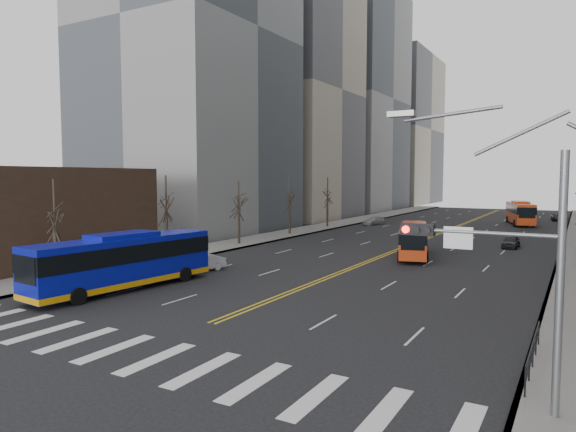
{
  "coord_description": "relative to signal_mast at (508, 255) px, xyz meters",
  "views": [
    {
      "loc": [
        15.64,
        -14.69,
        7.22
      ],
      "look_at": [
        0.81,
        11.21,
        4.95
      ],
      "focal_mm": 32.0,
      "sensor_mm": 36.0,
      "label": 1
    }
  ],
  "objects": [
    {
      "name": "ground",
      "position": [
        -13.77,
        -2.0,
        -4.86
      ],
      "size": [
        220.0,
        220.0,
        0.0
      ],
      "primitive_type": "plane",
      "color": "black"
    },
    {
      "name": "sidewalk_left",
      "position": [
        -30.27,
        43.0,
        -4.78
      ],
      "size": [
        5.0,
        130.0,
        0.15
      ],
      "primitive_type": "cube",
      "color": "slate",
      "rests_on": "ground"
    },
    {
      "name": "crosswalk",
      "position": [
        -13.77,
        -2.0,
        -4.85
      ],
      "size": [
        26.7,
        4.0,
        0.01
      ],
      "color": "silver",
      "rests_on": "ground"
    },
    {
      "name": "centerline",
      "position": [
        -13.77,
        53.0,
        -4.85
      ],
      "size": [
        0.55,
        100.0,
        0.01
      ],
      "color": "gold",
      "rests_on": "ground"
    },
    {
      "name": "office_towers",
      "position": [
        -13.64,
        66.51,
        19.07
      ],
      "size": [
        83.0,
        134.0,
        58.0
      ],
      "color": "gray",
      "rests_on": "ground"
    },
    {
      "name": "storefront",
      "position": [
        -39.77,
        9.97,
        -0.85
      ],
      "size": [
        14.0,
        18.0,
        8.0
      ],
      "color": "#322319",
      "rests_on": "ground"
    },
    {
      "name": "signal_mast",
      "position": [
        0.0,
        0.0,
        0.0
      ],
      "size": [
        5.37,
        0.37,
        9.39
      ],
      "color": "slate",
      "rests_on": "ground"
    },
    {
      "name": "pedestrian_railing",
      "position": [
        0.53,
        4.0,
        -4.03
      ],
      "size": [
        0.06,
        6.06,
        1.02
      ],
      "color": "black",
      "rests_on": "sidewalk_right"
    },
    {
      "name": "street_trees",
      "position": [
        -20.94,
        32.55,
        0.02
      ],
      "size": [
        35.2,
        47.2,
        7.6
      ],
      "color": "#2E241C",
      "rests_on": "ground"
    },
    {
      "name": "blue_bus",
      "position": [
        -23.48,
        6.31,
        -2.93
      ],
      "size": [
        4.0,
        12.85,
        3.66
      ],
      "color": "#0B13A7",
      "rests_on": "ground"
    },
    {
      "name": "red_bus_near",
      "position": [
        -11.16,
        28.96,
        -3.09
      ],
      "size": [
        4.82,
        10.11,
        3.16
      ],
      "color": "#BB3814",
      "rests_on": "ground"
    },
    {
      "name": "red_bus_far",
      "position": [
        -6.08,
        68.27,
        -2.86
      ],
      "size": [
        5.34,
        11.61,
        3.58
      ],
      "color": "#BB3814",
      "rests_on": "ground"
    },
    {
      "name": "car_white",
      "position": [
        -23.4,
        13.87,
        -4.22
      ],
      "size": [
        2.65,
        4.1,
        1.28
      ],
      "primitive_type": "imported",
      "rotation": [
        0.0,
        0.0,
        -0.37
      ],
      "color": "silver",
      "rests_on": "ground"
    },
    {
      "name": "car_dark_mid",
      "position": [
        -4.2,
        39.92,
        -4.23
      ],
      "size": [
        1.57,
        3.72,
        1.26
      ],
      "primitive_type": "imported",
      "rotation": [
        0.0,
        0.0,
        -0.02
      ],
      "color": "black",
      "rests_on": "ground"
    },
    {
      "name": "car_silver",
      "position": [
        -25.34,
        56.95,
        -4.26
      ],
      "size": [
        2.82,
        4.41,
        1.19
      ],
      "primitive_type": "imported",
      "rotation": [
        0.0,
        0.0,
        -0.3
      ],
      "color": "#A4A3A9",
      "rests_on": "ground"
    },
    {
      "name": "car_dark_far",
      "position": [
        -1.27,
        78.59,
        -4.27
      ],
      "size": [
        2.43,
        4.43,
        1.18
      ],
      "primitive_type": "imported",
      "rotation": [
        0.0,
        0.0,
        0.12
      ],
      "color": "black",
      "rests_on": "ground"
    }
  ]
}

